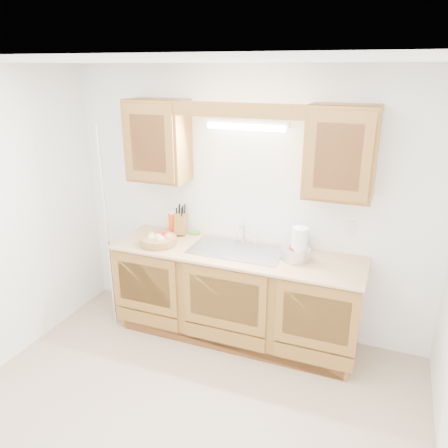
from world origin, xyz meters
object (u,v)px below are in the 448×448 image
at_px(knife_block, 181,223).
at_px(paper_towel, 300,244).
at_px(apple_bowl, 296,253).
at_px(fruit_basket, 159,239).

xyz_separation_m(knife_block, paper_towel, (1.23, -0.18, 0.03)).
distance_m(knife_block, apple_bowl, 1.22).
height_order(paper_towel, apple_bowl, paper_towel).
xyz_separation_m(knife_block, apple_bowl, (1.20, -0.18, -0.05)).
distance_m(fruit_basket, paper_towel, 1.31).
bearing_deg(fruit_basket, paper_towel, 5.87).
bearing_deg(paper_towel, apple_bowl, 178.62).
bearing_deg(knife_block, apple_bowl, -23.42).
bearing_deg(knife_block, paper_towel, -23.26).
bearing_deg(apple_bowl, fruit_basket, -173.98).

